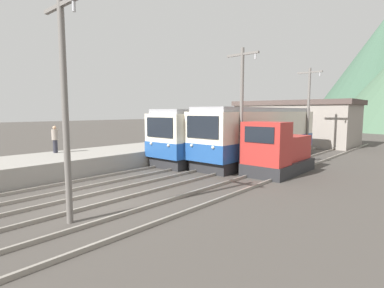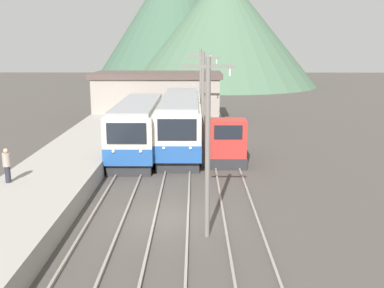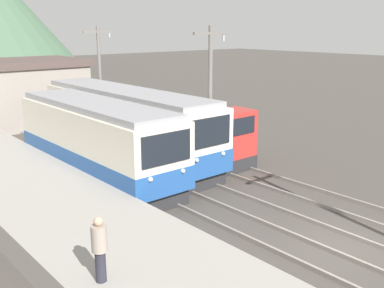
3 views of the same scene
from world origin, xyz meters
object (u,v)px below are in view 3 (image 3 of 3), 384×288
Objects in this scene: commuter_train_center at (126,128)px; person_on_platform at (100,247)px; catenary_mast_mid at (210,97)px; shunting_locomotive at (211,141)px; catenary_mast_far at (100,78)px; commuter_train_left at (97,144)px.

commuter_train_center is 13.75m from person_on_platform.
commuter_train_center is at bearing 106.94° from catenary_mast_mid.
shunting_locomotive is 0.70× the size of catenary_mast_mid.
commuter_train_left is at bearing -121.15° from catenary_mast_far.
catenary_mast_mid reaches higher than commuter_train_left.
catenary_mast_mid is at bearing -73.06° from commuter_train_center.
person_on_platform is (-9.40, -6.30, -1.92)m from catenary_mast_mid.
catenary_mast_mid is at bearing 33.85° from person_on_platform.
shunting_locomotive is 0.70× the size of catenary_mast_far.
catenary_mast_mid is 4.21× the size of person_on_platform.
commuter_train_center is 5.57m from catenary_mast_mid.
commuter_train_left is 8.59m from catenary_mast_far.
catenary_mast_far is at bearing 58.85° from commuter_train_left.
catenary_mast_mid reaches higher than shunting_locomotive.
person_on_platform is at bearing -146.15° from catenary_mast_mid.
commuter_train_center is 4.61m from shunting_locomotive.
person_on_platform is at bearing -119.78° from catenary_mast_far.
commuter_train_left is 1.52× the size of catenary_mast_far.
shunting_locomotive is at bearing -14.53° from commuter_train_left.
catenary_mast_far is (0.00, 10.13, 0.00)m from catenary_mast_mid.
person_on_platform is at bearing -125.04° from commuter_train_center.
catenary_mast_mid is 1.00× the size of catenary_mast_far.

